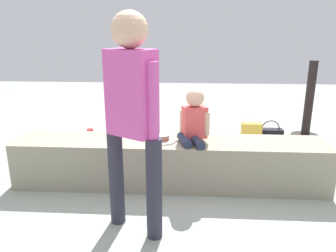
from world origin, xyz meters
The scene contains 13 objects.
ground_plane centered at (0.00, 0.00, 0.00)m, with size 12.00×12.00×0.00m, color #959D90.
concrete_ledge centered at (0.00, 0.00, 0.22)m, with size 2.85×0.47×0.43m, color gray.
child_seated centered at (0.22, -0.02, 0.65)m, with size 0.29×0.35×0.48m.
adult_standing centered at (-0.21, -0.75, 0.92)m, with size 0.41×0.32×1.53m.
cake_plate centered at (-0.05, -0.03, 0.45)m, with size 0.22×0.22×0.07m.
gift_bag centered at (0.94, 1.04, 0.16)m, with size 0.24×0.12×0.36m.
railing_post centered at (1.75, 1.47, 0.38)m, with size 0.36×0.36×1.03m.
water_bottle_near_gift centered at (0.34, 0.69, 0.09)m, with size 0.07×0.07×0.19m.
water_bottle_far_side centered at (0.22, 0.80, 0.11)m, with size 0.06×0.06×0.23m.
party_cup_red centered at (-1.16, 1.33, 0.06)m, with size 0.09×0.09×0.11m, color red.
cake_box_white centered at (-0.50, 1.01, 0.07)m, with size 0.32×0.28×0.13m, color white.
handbag_black_leather centered at (1.23, 1.25, 0.10)m, with size 0.31×0.13×0.30m.
handbag_brown_canvas centered at (0.86, 0.57, 0.12)m, with size 0.27×0.11×0.32m.
Camera 1 is at (0.16, -2.83, 1.42)m, focal length 35.01 mm.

